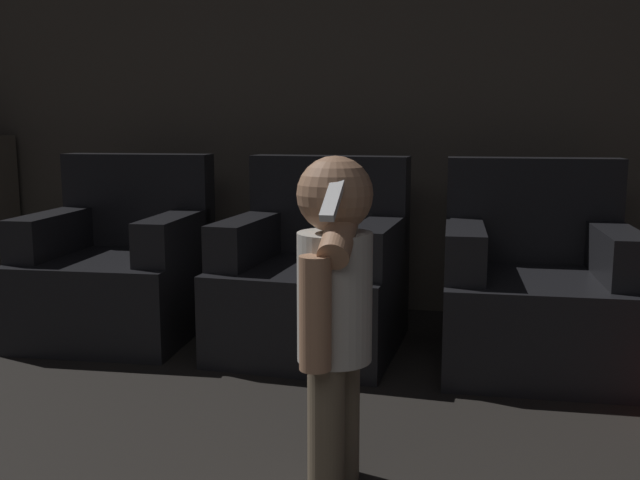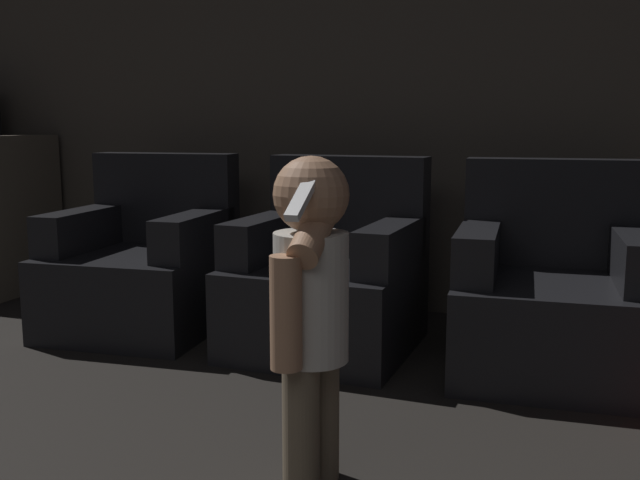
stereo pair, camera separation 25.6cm
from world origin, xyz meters
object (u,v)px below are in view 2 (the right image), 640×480
object	(u,v)px
armchair_middle	(329,281)
person_toddler	(310,298)
armchair_left	(144,267)
armchair_right	(552,298)

from	to	relation	value
armchair_middle	person_toddler	world-z (taller)	person_toddler
armchair_middle	person_toddler	xyz separation A→B (m)	(0.37, -1.27, 0.25)
armchair_left	armchair_right	world-z (taller)	same
armchair_left	armchair_middle	world-z (taller)	same
armchair_left	person_toddler	world-z (taller)	person_toddler
armchair_left	armchair_middle	distance (m)	0.99
armchair_right	person_toddler	xyz separation A→B (m)	(-0.61, -1.27, 0.25)
armchair_left	person_toddler	xyz separation A→B (m)	(1.35, -1.27, 0.25)
armchair_left	person_toddler	bearing A→B (deg)	-47.38
armchair_middle	armchair_right	world-z (taller)	same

